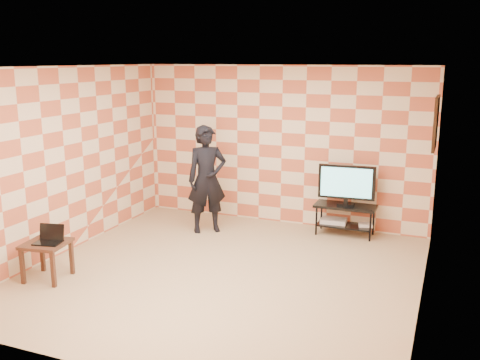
# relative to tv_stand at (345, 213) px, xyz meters

# --- Properties ---
(floor) EXTENTS (5.00, 5.00, 0.00)m
(floor) POSITION_rel_tv_stand_xyz_m (-1.19, -2.20, -0.37)
(floor) COLOR tan
(floor) RESTS_ON ground
(wall_back) EXTENTS (5.00, 0.02, 2.70)m
(wall_back) POSITION_rel_tv_stand_xyz_m (-1.19, 0.30, 0.98)
(wall_back) COLOR beige
(wall_back) RESTS_ON ground
(wall_front) EXTENTS (5.00, 0.02, 2.70)m
(wall_front) POSITION_rel_tv_stand_xyz_m (-1.19, -4.70, 0.98)
(wall_front) COLOR beige
(wall_front) RESTS_ON ground
(wall_left) EXTENTS (0.02, 5.00, 2.70)m
(wall_left) POSITION_rel_tv_stand_xyz_m (-3.69, -2.20, 0.98)
(wall_left) COLOR beige
(wall_left) RESTS_ON ground
(wall_right) EXTENTS (0.02, 5.00, 2.70)m
(wall_right) POSITION_rel_tv_stand_xyz_m (1.31, -2.20, 0.98)
(wall_right) COLOR beige
(wall_right) RESTS_ON ground
(ceiling) EXTENTS (5.00, 5.00, 0.02)m
(ceiling) POSITION_rel_tv_stand_xyz_m (-1.19, -2.20, 2.33)
(ceiling) COLOR white
(ceiling) RESTS_ON wall_back
(wall_art) EXTENTS (0.04, 0.72, 0.72)m
(wall_art) POSITION_rel_tv_stand_xyz_m (1.28, -0.65, 1.58)
(wall_art) COLOR black
(wall_art) RESTS_ON wall_right
(tv_stand) EXTENTS (0.98, 0.44, 0.50)m
(tv_stand) POSITION_rel_tv_stand_xyz_m (0.00, 0.00, 0.00)
(tv_stand) COLOR black
(tv_stand) RESTS_ON floor
(tv) EXTENTS (0.90, 0.19, 0.65)m
(tv) POSITION_rel_tv_stand_xyz_m (-0.00, -0.00, 0.50)
(tv) COLOR black
(tv) RESTS_ON tv_stand
(dvd_player) EXTENTS (0.43, 0.32, 0.07)m
(dvd_player) POSITION_rel_tv_stand_xyz_m (-0.19, 0.03, -0.16)
(dvd_player) COLOR silver
(dvd_player) RESTS_ON tv_stand
(game_console) EXTENTS (0.24, 0.20, 0.05)m
(game_console) POSITION_rel_tv_stand_xyz_m (0.33, 0.02, -0.17)
(game_console) COLOR silver
(game_console) RESTS_ON tv_stand
(side_table) EXTENTS (0.59, 0.59, 0.50)m
(side_table) POSITION_rel_tv_stand_xyz_m (-3.22, -3.22, 0.05)
(side_table) COLOR #3D2014
(side_table) RESTS_ON floor
(laptop) EXTENTS (0.38, 0.33, 0.22)m
(laptop) POSITION_rel_tv_stand_xyz_m (-3.18, -3.20, 0.18)
(laptop) COLOR black
(laptop) RESTS_ON side_table
(person) EXTENTS (0.77, 0.72, 1.76)m
(person) POSITION_rel_tv_stand_xyz_m (-2.15, -0.65, 0.51)
(person) COLOR black
(person) RESTS_ON floor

